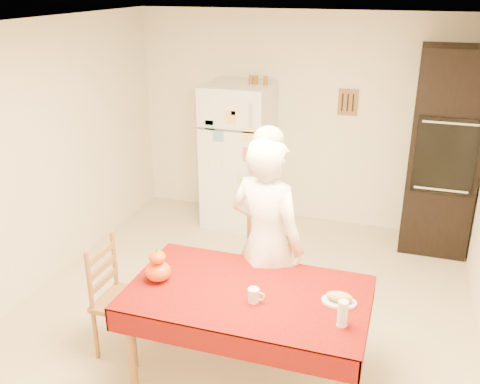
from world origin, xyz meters
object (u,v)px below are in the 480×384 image
at_px(dining_table, 247,300).
at_px(chair_left, 116,294).
at_px(refrigerator, 238,156).
at_px(pumpkin_lower, 158,271).
at_px(coffee_mug, 254,295).
at_px(chair_far, 269,265).
at_px(bread_plate, 339,302).
at_px(seated_woman, 266,244).
at_px(wine_glass, 343,313).
at_px(oven_cabinet, 444,153).

height_order(dining_table, chair_left, chair_left).
distance_m(refrigerator, dining_table, 2.83).
xyz_separation_m(refrigerator, pumpkin_lower, (0.28, -2.72, -0.02)).
xyz_separation_m(refrigerator, coffee_mug, (1.03, -2.77, -0.04)).
height_order(dining_table, coffee_mug, coffee_mug).
xyz_separation_m(chair_far, bread_plate, (0.71, -0.79, 0.26)).
bearing_deg(seated_woman, chair_left, 41.64).
bearing_deg(wine_glass, oven_cabinet, 77.54).
relative_size(chair_far, bread_plate, 3.96).
height_order(chair_far, chair_left, same).
distance_m(dining_table, seated_woman, 0.55).
height_order(coffee_mug, bread_plate, coffee_mug).
xyz_separation_m(refrigerator, chair_left, (-0.14, -2.64, -0.34)).
distance_m(oven_cabinet, dining_table, 3.05).
bearing_deg(refrigerator, seated_woman, -66.33).
relative_size(oven_cabinet, coffee_mug, 22.00).
xyz_separation_m(pumpkin_lower, wine_glass, (1.35, -0.13, 0.02)).
relative_size(chair_left, coffee_mug, 9.50).
distance_m(chair_left, coffee_mug, 1.22).
relative_size(coffee_mug, pumpkin_lower, 0.53).
xyz_separation_m(chair_far, wine_glass, (0.76, -1.03, 0.34)).
height_order(refrigerator, wine_glass, refrigerator).
height_order(refrigerator, coffee_mug, refrigerator).
xyz_separation_m(seated_woman, coffee_mug, (0.08, -0.62, -0.08)).
height_order(chair_far, wine_glass, chair_far).
bearing_deg(coffee_mug, oven_cabinet, 66.05).
height_order(oven_cabinet, wine_glass, oven_cabinet).
relative_size(chair_far, seated_woman, 0.53).
bearing_deg(chair_far, wine_glass, -66.68).
distance_m(oven_cabinet, pumpkin_lower, 3.42).
bearing_deg(wine_glass, dining_table, 164.62).
relative_size(chair_far, wine_glass, 5.40).
xyz_separation_m(dining_table, wine_glass, (0.69, -0.19, 0.16)).
relative_size(refrigerator, coffee_mug, 17.00).
bearing_deg(pumpkin_lower, dining_table, 4.75).
bearing_deg(refrigerator, coffee_mug, -69.68).
bearing_deg(chair_left, coffee_mug, -96.35).
distance_m(dining_table, pumpkin_lower, 0.68).
bearing_deg(pumpkin_lower, oven_cabinet, 54.20).
bearing_deg(bread_plate, coffee_mug, -163.56).
bearing_deg(coffee_mug, pumpkin_lower, 175.87).
relative_size(oven_cabinet, wine_glass, 12.50).
bearing_deg(wine_glass, coffee_mug, 172.48).
relative_size(seated_woman, wine_glass, 10.09).
distance_m(coffee_mug, wine_glass, 0.62).
bearing_deg(bread_plate, oven_cabinet, 75.34).
height_order(chair_left, seated_woman, seated_woman).
distance_m(dining_table, wine_glass, 0.73).
xyz_separation_m(seated_woman, bread_plate, (0.64, -0.45, -0.12)).
bearing_deg(dining_table, bread_plate, 5.01).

